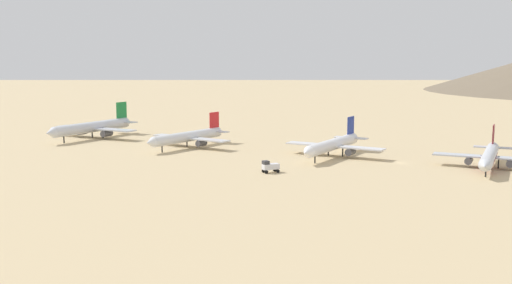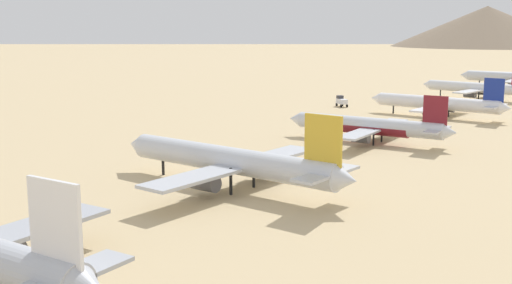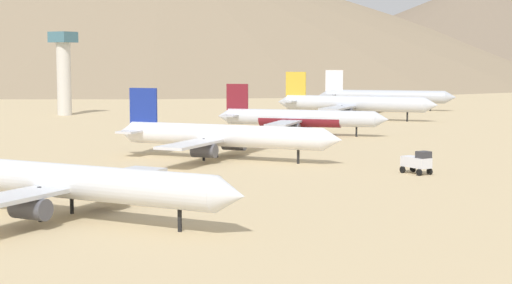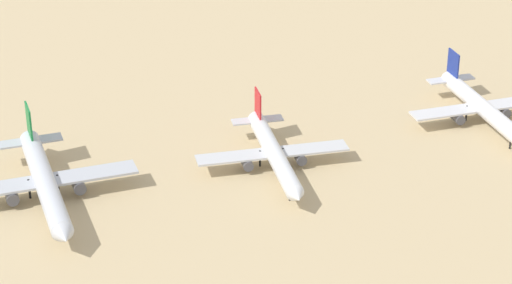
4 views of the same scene
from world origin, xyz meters
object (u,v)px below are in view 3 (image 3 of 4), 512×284
at_px(parked_jet_5, 383,97).
at_px(control_tower, 64,69).
at_px(parked_jet_1, 70,182).
at_px(parked_jet_2, 221,136).
at_px(service_truck, 417,161).
at_px(parked_jet_4, 352,104).
at_px(parked_jet_3, 299,118).

bearing_deg(parked_jet_5, control_tower, -138.26).
height_order(parked_jet_1, parked_jet_5, parked_jet_5).
xyz_separation_m(parked_jet_1, parked_jet_2, (-13.35, 57.89, 0.08)).
distance_m(service_truck, control_tower, 170.54).
xyz_separation_m(parked_jet_5, service_truck, (61.19, -161.07, -2.94)).
height_order(parked_jet_4, parked_jet_5, parked_jet_4).
bearing_deg(control_tower, parked_jet_3, -16.30).
relative_size(parked_jet_4, control_tower, 1.84).
bearing_deg(control_tower, parked_jet_2, -36.78).
distance_m(parked_jet_5, service_truck, 172.32).
relative_size(service_truck, control_tower, 0.20).
bearing_deg(parked_jet_2, parked_jet_1, -77.01).
relative_size(parked_jet_2, parked_jet_5, 0.90).
bearing_deg(parked_jet_2, parked_jet_3, 98.88).
xyz_separation_m(service_truck, control_tower, (-148.01, 83.60, 13.71)).
bearing_deg(service_truck, parked_jet_5, 110.80).
bearing_deg(parked_jet_1, parked_jet_2, 102.99).
distance_m(parked_jet_1, parked_jet_5, 220.33).
bearing_deg(parked_jet_4, parked_jet_1, -80.23).
height_order(parked_jet_4, service_truck, parked_jet_4).
height_order(parked_jet_1, parked_jet_3, parked_jet_1).
bearing_deg(parked_jet_1, parked_jet_5, 99.46).
bearing_deg(control_tower, service_truck, -29.46).
relative_size(parked_jet_5, control_tower, 1.82).
relative_size(parked_jet_1, parked_jet_3, 1.03).
distance_m(parked_jet_3, service_truck, 71.24).
height_order(parked_jet_2, parked_jet_3, parked_jet_2).
bearing_deg(service_truck, parked_jet_3, 130.78).
relative_size(parked_jet_1, control_tower, 1.60).
height_order(parked_jet_2, parked_jet_5, parked_jet_5).
relative_size(parked_jet_4, parked_jet_5, 1.01).
height_order(parked_jet_4, control_tower, control_tower).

